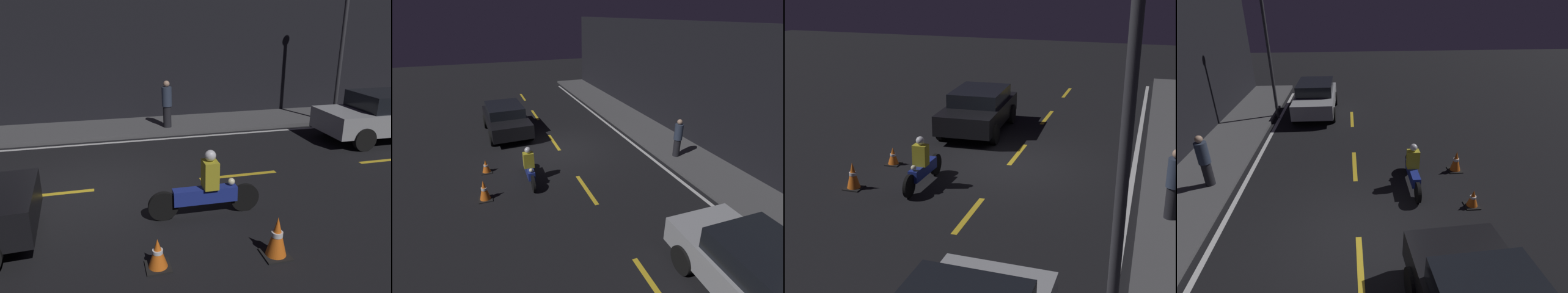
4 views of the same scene
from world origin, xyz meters
The scene contains 13 objects.
ground_plane centered at (0.00, 0.00, 0.00)m, with size 56.00×56.00×0.00m, color black.
raised_curb centered at (0.00, 4.84, 0.07)m, with size 28.00×2.29×0.13m.
building_front centered at (0.00, 6.13, 2.67)m, with size 28.00×0.30×5.35m.
lane_dash_c centered at (-1.00, 0.00, 0.00)m, with size 2.00×0.14×0.01m.
lane_dash_d centered at (3.50, 0.00, 0.00)m, with size 2.00×0.14×0.01m.
lane_dash_e centered at (8.00, 0.00, 0.00)m, with size 2.00×0.14×0.01m.
lane_solid_kerb centered at (0.00, 3.45, 0.00)m, with size 25.20×0.14×0.01m.
hatchback_silver centered at (9.05, 1.73, 0.82)m, with size 4.09×1.99×1.53m.
motorcycle centered at (2.16, -1.74, 0.55)m, with size 2.25×0.36×1.36m.
traffic_cone_near centered at (0.98, -3.19, 0.25)m, with size 0.40×0.40×0.52m.
traffic_cone_mid centered at (2.92, -3.35, 0.35)m, with size 0.44×0.44×0.71m.
pedestrian centered at (2.49, 4.38, 0.95)m, with size 0.34×0.34×1.61m.
street_lamp centered at (8.47, 3.55, 3.24)m, with size 0.28×0.28×5.76m.
Camera 1 is at (0.31, -8.25, 3.73)m, focal length 35.00 mm.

